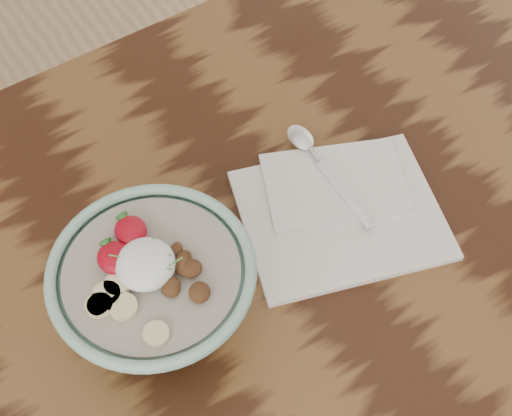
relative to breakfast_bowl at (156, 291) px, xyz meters
The scene contains 4 objects.
table 24.56cm from the breakfast_bowl, ahead, with size 160.00×90.00×75.00cm.
breakfast_bowl is the anchor object (origin of this frame).
napkin 26.06cm from the breakfast_bowl, ahead, with size 28.49×25.58×1.46cm.
spoon 28.89cm from the breakfast_bowl, 19.06° to the left, with size 3.27×18.05×0.94cm.
Camera 1 is at (-27.95, -31.48, 148.06)cm, focal length 50.00 mm.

